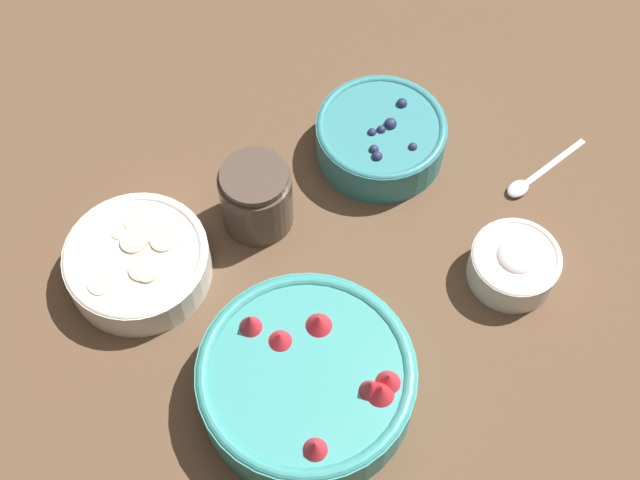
{
  "coord_description": "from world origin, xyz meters",
  "views": [
    {
      "loc": [
        -0.35,
        -0.36,
        0.93
      ],
      "look_at": [
        0.01,
        0.03,
        0.04
      ],
      "focal_mm": 50.0,
      "sensor_mm": 36.0,
      "label": 1
    }
  ],
  "objects_px": {
    "jar_chocolate": "(256,198)",
    "bowl_bananas": "(138,261)",
    "bowl_blueberries": "(381,136)",
    "bowl_strawberries": "(307,379)",
    "bowl_cream": "(514,263)"
  },
  "relations": [
    {
      "from": "bowl_blueberries",
      "to": "bowl_cream",
      "type": "distance_m",
      "value": 0.23
    },
    {
      "from": "bowl_strawberries",
      "to": "bowl_blueberries",
      "type": "xyz_separation_m",
      "value": [
        0.29,
        0.18,
        -0.01
      ]
    },
    {
      "from": "bowl_strawberries",
      "to": "jar_chocolate",
      "type": "bearing_deg",
      "value": 62.59
    },
    {
      "from": "jar_chocolate",
      "to": "bowl_strawberries",
      "type": "bearing_deg",
      "value": -117.41
    },
    {
      "from": "bowl_strawberries",
      "to": "bowl_bananas",
      "type": "relative_size",
      "value": 1.4
    },
    {
      "from": "bowl_strawberries",
      "to": "jar_chocolate",
      "type": "distance_m",
      "value": 0.24
    },
    {
      "from": "bowl_cream",
      "to": "jar_chocolate",
      "type": "xyz_separation_m",
      "value": [
        -0.17,
        0.26,
        0.01
      ]
    },
    {
      "from": "bowl_blueberries",
      "to": "jar_chocolate",
      "type": "bearing_deg",
      "value": 170.76
    },
    {
      "from": "bowl_blueberries",
      "to": "bowl_strawberries",
      "type": "bearing_deg",
      "value": -148.12
    },
    {
      "from": "bowl_strawberries",
      "to": "bowl_bananas",
      "type": "distance_m",
      "value": 0.25
    },
    {
      "from": "bowl_bananas",
      "to": "bowl_strawberries",
      "type": "bearing_deg",
      "value": -79.67
    },
    {
      "from": "bowl_cream",
      "to": "bowl_blueberries",
      "type": "bearing_deg",
      "value": 86.7
    },
    {
      "from": "bowl_cream",
      "to": "jar_chocolate",
      "type": "relative_size",
      "value": 1.12
    },
    {
      "from": "jar_chocolate",
      "to": "bowl_bananas",
      "type": "bearing_deg",
      "value": 167.13
    },
    {
      "from": "bowl_blueberries",
      "to": "bowl_bananas",
      "type": "bearing_deg",
      "value": 169.09
    }
  ]
}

